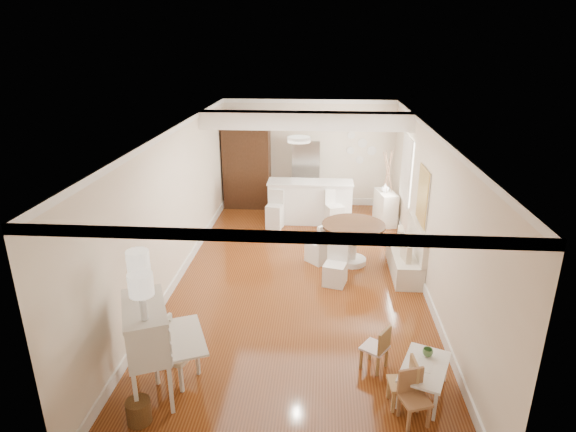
# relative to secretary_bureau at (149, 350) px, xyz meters

# --- Properties ---
(room) EXTENTS (9.00, 9.04, 2.82)m
(room) POSITION_rel_secretary_bureau_xyz_m (1.74, 3.49, 1.35)
(room) COLOR brown
(room) RESTS_ON ground
(secretary_bureau) EXTENTS (1.30, 1.31, 1.26)m
(secretary_bureau) POSITION_rel_secretary_bureau_xyz_m (0.00, 0.00, 0.00)
(secretary_bureau) COLOR silver
(secretary_bureau) RESTS_ON ground
(gustavian_armchair) EXTENTS (0.62, 0.62, 0.84)m
(gustavian_armchair) POSITION_rel_secretary_bureau_xyz_m (0.25, 0.27, -0.21)
(gustavian_armchair) COLOR silver
(gustavian_armchair) RESTS_ON ground
(wicker_basket) EXTENTS (0.36, 0.36, 0.29)m
(wicker_basket) POSITION_rel_secretary_bureau_xyz_m (0.01, -0.50, -0.49)
(wicker_basket) COLOR brown
(wicker_basket) RESTS_ON ground
(kids_table) EXTENTS (0.80, 0.99, 0.43)m
(kids_table) POSITION_rel_secretary_bureau_xyz_m (3.41, 0.21, -0.42)
(kids_table) COLOR white
(kids_table) RESTS_ON ground
(kids_chair_a) EXTENTS (0.35, 0.35, 0.65)m
(kids_chair_a) POSITION_rel_secretary_bureau_xyz_m (3.11, 0.00, -0.31)
(kids_chair_a) COLOR tan
(kids_chair_a) RESTS_ON ground
(kids_chair_b) EXTENTS (0.44, 0.44, 0.66)m
(kids_chair_b) POSITION_rel_secretary_bureau_xyz_m (2.85, 0.71, -0.30)
(kids_chair_b) COLOR olive
(kids_chair_b) RESTS_ON ground
(kids_chair_c) EXTENTS (0.40, 0.40, 0.66)m
(kids_chair_c) POSITION_rel_secretary_bureau_xyz_m (3.22, -0.27, -0.30)
(kids_chair_c) COLOR #9E6D48
(kids_chair_c) RESTS_ON ground
(banquette) EXTENTS (0.52, 1.60, 0.98)m
(banquette) POSITION_rel_secretary_bureau_xyz_m (3.69, 3.66, -0.14)
(banquette) COLOR silver
(banquette) RESTS_ON ground
(dining_table) EXTENTS (1.60, 1.60, 0.85)m
(dining_table) POSITION_rel_secretary_bureau_xyz_m (2.72, 3.97, -0.21)
(dining_table) COLOR #452816
(dining_table) RESTS_ON ground
(slip_chair_near) EXTENTS (0.47, 0.49, 0.81)m
(slip_chair_near) POSITION_rel_secretary_bureau_xyz_m (2.36, 3.07, -0.23)
(slip_chair_near) COLOR white
(slip_chair_near) RESTS_ON ground
(slip_chair_far) EXTENTS (0.58, 0.58, 0.84)m
(slip_chair_far) POSITION_rel_secretary_bureau_xyz_m (2.05, 4.02, -0.21)
(slip_chair_far) COLOR white
(slip_chair_far) RESTS_ON ground
(breakfast_counter) EXTENTS (2.05, 0.65, 1.03)m
(breakfast_counter) POSITION_rel_secretary_bureau_xyz_m (1.80, 6.26, -0.12)
(breakfast_counter) COLOR white
(breakfast_counter) RESTS_ON ground
(bar_stool_left) EXTENTS (0.43, 0.43, 0.90)m
(bar_stool_left) POSITION_rel_secretary_bureau_xyz_m (0.98, 5.80, -0.18)
(bar_stool_left) COLOR silver
(bar_stool_left) RESTS_ON ground
(bar_stool_right) EXTENTS (0.48, 0.48, 0.94)m
(bar_stool_right) POSITION_rel_secretary_bureau_xyz_m (2.39, 5.82, -0.16)
(bar_stool_right) COLOR white
(bar_stool_right) RESTS_ON ground
(pantry_cabinet) EXTENTS (1.20, 0.60, 2.30)m
(pantry_cabinet) POSITION_rel_secretary_bureau_xyz_m (0.10, 7.34, 0.52)
(pantry_cabinet) COLOR #381E11
(pantry_cabinet) RESTS_ON ground
(fridge) EXTENTS (0.75, 0.65, 1.80)m
(fridge) POSITION_rel_secretary_bureau_xyz_m (2.00, 7.31, 0.27)
(fridge) COLOR silver
(fridge) RESTS_ON ground
(sideboard) EXTENTS (0.52, 0.88, 0.79)m
(sideboard) POSITION_rel_secretary_bureau_xyz_m (3.63, 6.31, -0.23)
(sideboard) COLOR white
(sideboard) RESTS_ON ground
(pencil_cup) EXTENTS (0.14, 0.14, 0.10)m
(pencil_cup) POSITION_rel_secretary_bureau_xyz_m (3.48, 0.42, -0.15)
(pencil_cup) COLOR #5C8E53
(pencil_cup) RESTS_ON kids_table
(branch_vase) EXTENTS (0.24, 0.24, 0.20)m
(branch_vase) POSITION_rel_secretary_bureau_xyz_m (3.59, 6.33, 0.26)
(branch_vase) COLOR white
(branch_vase) RESTS_ON sideboard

